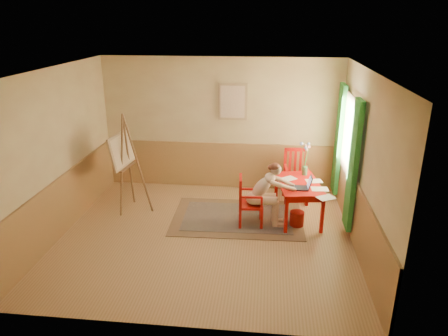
# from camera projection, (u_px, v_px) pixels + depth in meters

# --- Properties ---
(room) EXTENTS (5.04, 4.54, 2.84)m
(room) POSITION_uv_depth(u_px,v_px,m) (205.00, 159.00, 6.68)
(room) COLOR tan
(room) RESTS_ON ground
(wainscot) EXTENTS (5.00, 4.50, 1.00)m
(wainscot) POSITION_uv_depth(u_px,v_px,m) (212.00, 191.00, 7.74)
(wainscot) COLOR #A57A4A
(wainscot) RESTS_ON room
(window) EXTENTS (0.12, 2.01, 2.20)m
(window) POSITION_uv_depth(u_px,v_px,m) (347.00, 147.00, 7.49)
(window) COLOR white
(window) RESTS_ON room
(wall_portrait) EXTENTS (0.60, 0.05, 0.76)m
(wall_portrait) POSITION_uv_depth(u_px,v_px,m) (233.00, 102.00, 8.54)
(wall_portrait) COLOR tan
(wall_portrait) RESTS_ON room
(rug) EXTENTS (2.45, 1.67, 0.02)m
(rug) POSITION_uv_depth(u_px,v_px,m) (237.00, 217.00, 7.79)
(rug) COLOR #8C7251
(rug) RESTS_ON room
(table) EXTENTS (0.89, 1.29, 0.72)m
(table) POSITION_uv_depth(u_px,v_px,m) (299.00, 187.00, 7.55)
(table) COLOR #B60A03
(table) RESTS_ON room
(chair_left) EXTENTS (0.45, 0.43, 0.92)m
(chair_left) POSITION_uv_depth(u_px,v_px,m) (248.00, 201.00, 7.39)
(chair_left) COLOR #B60A03
(chair_left) RESTS_ON room
(chair_back) EXTENTS (0.50, 0.52, 1.05)m
(chair_back) POSITION_uv_depth(u_px,v_px,m) (296.00, 175.00, 8.41)
(chair_back) COLOR #B60A03
(chair_back) RESTS_ON room
(figure) EXTENTS (0.89, 0.40, 1.19)m
(figure) POSITION_uv_depth(u_px,v_px,m) (266.00, 192.00, 7.31)
(figure) COLOR beige
(figure) RESTS_ON room
(laptop) EXTENTS (0.39, 0.24, 0.23)m
(laptop) POSITION_uv_depth(u_px,v_px,m) (302.00, 186.00, 7.26)
(laptop) COLOR #1E2338
(laptop) RESTS_ON table
(papers) EXTENTS (0.95, 1.13, 0.00)m
(papers) POSITION_uv_depth(u_px,v_px,m) (311.00, 186.00, 7.36)
(papers) COLOR white
(papers) RESTS_ON table
(vase) EXTENTS (0.22, 0.32, 0.63)m
(vase) POSITION_uv_depth(u_px,v_px,m) (305.00, 160.00, 7.82)
(vase) COLOR #3F724C
(vase) RESTS_ON table
(wastebasket) EXTENTS (0.30, 0.30, 0.27)m
(wastebasket) POSITION_uv_depth(u_px,v_px,m) (297.00, 219.00, 7.46)
(wastebasket) COLOR #A71309
(wastebasket) RESTS_ON room
(easel) EXTENTS (0.67, 0.85, 1.91)m
(easel) POSITION_uv_depth(u_px,v_px,m) (124.00, 154.00, 7.78)
(easel) COLOR brown
(easel) RESTS_ON room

